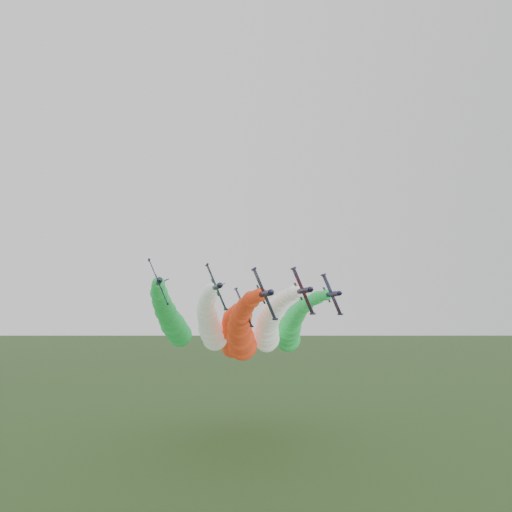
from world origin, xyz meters
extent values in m
plane|color=#3A5F2A|center=(0.00, 0.00, 0.00)|extent=(3000.00, 3000.00, 0.00)
cylinder|color=black|center=(-7.13, -10.89, 37.57)|extent=(1.33, 8.28, 1.33)
cone|color=black|center=(-7.13, -15.76, 37.57)|extent=(1.21, 1.66, 1.21)
cone|color=black|center=(-7.13, -6.38, 37.57)|extent=(1.21, 0.83, 1.21)
ellipsoid|color=black|center=(-6.79, -12.73, 37.71)|extent=(0.81, 1.73, 0.91)
cube|color=black|center=(-7.26, -11.07, 37.51)|extent=(3.63, 1.75, 8.14)
cylinder|color=black|center=(-9.02, -11.07, 41.56)|extent=(0.53, 2.39, 0.53)
cylinder|color=black|center=(-5.49, -11.07, 33.46)|extent=(0.53, 2.39, 0.53)
cube|color=black|center=(-6.16, -7.39, 37.99)|extent=(1.99, 1.38, 0.96)
cube|color=black|center=(-7.00, -7.39, 37.62)|extent=(1.48, 1.01, 3.24)
sphere|color=red|center=(-7.13, -7.66, 37.57)|extent=(2.37, 2.37, 2.37)
sphere|color=red|center=(-7.11, -4.89, 37.48)|extent=(2.39, 2.39, 2.39)
sphere|color=red|center=(-7.06, -2.11, 37.30)|extent=(2.37, 2.37, 2.37)
sphere|color=red|center=(-6.97, 0.67, 37.05)|extent=(3.26, 3.26, 3.26)
sphere|color=red|center=(-6.84, 3.45, 36.75)|extent=(3.16, 3.16, 3.16)
sphere|color=red|center=(-6.68, 6.23, 36.39)|extent=(3.19, 3.19, 3.19)
sphere|color=red|center=(-6.48, 9.01, 36.00)|extent=(3.70, 3.70, 3.70)
sphere|color=red|center=(-6.24, 11.79, 35.56)|extent=(3.39, 3.39, 3.39)
sphere|color=red|center=(-5.97, 14.56, 35.08)|extent=(3.62, 3.62, 3.62)
sphere|color=red|center=(-5.66, 17.34, 34.56)|extent=(4.71, 4.71, 4.71)
sphere|color=red|center=(-5.32, 20.12, 34.01)|extent=(4.41, 4.41, 4.41)
sphere|color=red|center=(-4.94, 22.90, 33.42)|extent=(5.23, 5.23, 5.23)
sphere|color=red|center=(-4.52, 25.68, 32.81)|extent=(5.06, 5.06, 5.06)
sphere|color=red|center=(-4.07, 28.46, 32.16)|extent=(5.05, 5.05, 5.05)
sphere|color=red|center=(-3.58, 31.24, 31.47)|extent=(6.16, 6.16, 6.16)
sphere|color=red|center=(-3.06, 34.02, 30.76)|extent=(5.96, 5.96, 5.96)
sphere|color=red|center=(-2.50, 36.79, 30.02)|extent=(6.06, 6.06, 6.06)
sphere|color=red|center=(-1.90, 39.57, 29.26)|extent=(5.88, 5.88, 5.88)
sphere|color=red|center=(-1.26, 42.35, 28.46)|extent=(7.49, 7.49, 7.49)
sphere|color=red|center=(-0.59, 45.13, 27.64)|extent=(7.49, 7.49, 7.49)
sphere|color=red|center=(0.11, 47.91, 26.79)|extent=(6.80, 6.80, 6.80)
sphere|color=red|center=(0.85, 50.69, 25.91)|extent=(8.24, 8.24, 8.24)
cylinder|color=black|center=(-13.45, 0.63, 39.33)|extent=(1.33, 8.28, 1.33)
cone|color=black|center=(-13.45, -4.25, 39.33)|extent=(1.21, 1.66, 1.21)
cone|color=black|center=(-13.45, 5.14, 39.33)|extent=(1.21, 0.83, 1.21)
ellipsoid|color=black|center=(-13.11, -1.21, 39.48)|extent=(0.81, 1.73, 0.91)
cube|color=black|center=(-13.57, 0.44, 39.28)|extent=(3.63, 1.75, 8.14)
cylinder|color=black|center=(-15.34, 0.44, 43.33)|extent=(0.53, 2.39, 0.53)
cylinder|color=black|center=(-11.81, 0.44, 35.23)|extent=(0.53, 2.39, 0.53)
cube|color=black|center=(-12.48, 4.13, 39.76)|extent=(1.99, 1.38, 0.96)
cube|color=black|center=(-13.32, 4.13, 39.39)|extent=(1.48, 1.01, 3.24)
sphere|color=white|center=(-13.45, 3.85, 39.33)|extent=(1.85, 1.85, 1.85)
sphere|color=white|center=(-13.43, 6.63, 39.24)|extent=(2.60, 2.60, 2.60)
sphere|color=white|center=(-13.38, 9.41, 39.06)|extent=(3.09, 3.09, 3.09)
sphere|color=white|center=(-13.29, 12.19, 38.82)|extent=(2.93, 2.93, 2.93)
sphere|color=white|center=(-13.16, 14.96, 38.51)|extent=(3.18, 3.18, 3.18)
sphere|color=white|center=(-13.00, 17.74, 38.16)|extent=(3.64, 3.64, 3.64)
sphere|color=white|center=(-12.80, 20.52, 37.76)|extent=(3.91, 3.91, 3.91)
sphere|color=white|center=(-12.56, 23.30, 37.32)|extent=(3.71, 3.71, 3.71)
sphere|color=white|center=(-12.29, 26.08, 36.85)|extent=(3.78, 3.78, 3.78)
sphere|color=white|center=(-11.98, 28.86, 36.33)|extent=(4.70, 4.70, 4.70)
sphere|color=white|center=(-11.64, 31.64, 35.78)|extent=(4.17, 4.17, 4.17)
sphere|color=white|center=(-11.26, 34.42, 35.19)|extent=(5.16, 5.16, 5.16)
sphere|color=white|center=(-10.84, 37.19, 34.57)|extent=(5.22, 5.22, 5.22)
sphere|color=white|center=(-10.39, 39.97, 33.92)|extent=(5.29, 5.29, 5.29)
sphere|color=white|center=(-9.90, 42.75, 33.24)|extent=(5.32, 5.32, 5.32)
sphere|color=white|center=(-9.38, 45.53, 32.53)|extent=(5.80, 5.80, 5.80)
sphere|color=white|center=(-8.81, 48.31, 31.79)|extent=(5.78, 5.78, 5.78)
sphere|color=white|center=(-8.22, 51.09, 31.02)|extent=(7.05, 7.05, 7.05)
sphere|color=white|center=(-7.58, 53.87, 30.23)|extent=(6.13, 6.13, 6.13)
sphere|color=white|center=(-6.91, 56.64, 29.40)|extent=(7.36, 7.36, 7.36)
sphere|color=white|center=(-6.21, 59.42, 28.55)|extent=(6.57, 6.57, 6.57)
sphere|color=white|center=(-5.47, 62.20, 27.68)|extent=(7.54, 7.54, 7.54)
cylinder|color=black|center=(1.59, -4.06, 38.54)|extent=(1.33, 8.28, 1.33)
cone|color=black|center=(1.59, -8.94, 38.54)|extent=(1.21, 1.66, 1.21)
cone|color=black|center=(1.59, 0.45, 38.54)|extent=(1.21, 0.83, 1.21)
ellipsoid|color=black|center=(1.93, -5.90, 38.68)|extent=(0.81, 1.73, 0.91)
cube|color=black|center=(1.47, -4.25, 38.48)|extent=(3.63, 1.75, 8.14)
cylinder|color=black|center=(-0.30, -4.25, 42.53)|extent=(0.53, 2.39, 0.53)
cylinder|color=black|center=(3.23, -4.25, 34.43)|extent=(0.53, 2.39, 0.53)
cube|color=black|center=(2.56, -0.56, 38.96)|extent=(1.99, 1.38, 0.96)
cube|color=black|center=(1.72, -0.56, 38.59)|extent=(1.48, 1.01, 3.24)
sphere|color=white|center=(1.59, -0.84, 38.54)|extent=(2.18, 2.18, 2.18)
sphere|color=white|center=(1.61, 1.94, 38.45)|extent=(2.83, 2.83, 2.83)
sphere|color=white|center=(1.66, 4.72, 38.26)|extent=(2.73, 2.73, 2.73)
sphere|color=white|center=(1.76, 7.50, 38.02)|extent=(2.87, 2.87, 2.87)
sphere|color=white|center=(1.88, 10.27, 37.71)|extent=(3.17, 3.17, 3.17)
sphere|color=white|center=(2.04, 13.05, 37.36)|extent=(3.00, 3.00, 3.00)
sphere|color=white|center=(2.24, 15.83, 36.96)|extent=(3.53, 3.53, 3.53)
sphere|color=white|center=(2.48, 18.61, 36.53)|extent=(3.45, 3.45, 3.45)
sphere|color=white|center=(2.75, 21.39, 36.05)|extent=(4.24, 4.24, 4.24)
sphere|color=white|center=(3.06, 24.17, 35.53)|extent=(4.48, 4.48, 4.48)
sphere|color=white|center=(3.40, 26.95, 34.98)|extent=(5.32, 5.32, 5.32)
sphere|color=white|center=(3.78, 29.73, 34.39)|extent=(5.57, 5.57, 5.57)
sphere|color=white|center=(4.20, 32.50, 33.77)|extent=(5.56, 5.56, 5.56)
sphere|color=white|center=(4.65, 35.28, 33.12)|extent=(5.76, 5.76, 5.76)
sphere|color=white|center=(5.14, 38.06, 32.44)|extent=(5.35, 5.35, 5.35)
sphere|color=white|center=(5.67, 40.84, 31.73)|extent=(6.17, 6.17, 6.17)
sphere|color=white|center=(6.23, 43.62, 30.99)|extent=(5.95, 5.95, 5.95)
sphere|color=white|center=(6.82, 46.40, 30.22)|extent=(6.90, 6.90, 6.90)
sphere|color=white|center=(7.46, 49.18, 29.43)|extent=(7.32, 7.32, 7.32)
sphere|color=white|center=(8.13, 51.95, 28.60)|extent=(6.86, 6.86, 6.86)
sphere|color=white|center=(8.83, 54.73, 27.76)|extent=(7.70, 7.70, 7.70)
sphere|color=white|center=(9.57, 57.51, 26.88)|extent=(6.67, 6.67, 6.67)
cylinder|color=black|center=(-23.81, 3.75, 40.31)|extent=(1.33, 8.28, 1.33)
cone|color=black|center=(-23.81, -1.13, 40.31)|extent=(1.21, 1.66, 1.21)
cone|color=black|center=(-23.81, 8.26, 40.31)|extent=(1.21, 0.83, 1.21)
ellipsoid|color=black|center=(-23.47, 1.91, 40.45)|extent=(0.81, 1.73, 0.91)
cube|color=black|center=(-23.94, 3.57, 40.25)|extent=(3.63, 1.75, 8.14)
cylinder|color=black|center=(-25.70, 3.57, 44.30)|extent=(0.53, 2.39, 0.53)
cylinder|color=black|center=(-22.17, 3.57, 36.20)|extent=(0.53, 2.39, 0.53)
cube|color=black|center=(-22.84, 7.25, 40.73)|extent=(1.99, 1.38, 0.96)
cube|color=black|center=(-23.68, 7.25, 40.36)|extent=(1.48, 1.01, 3.24)
sphere|color=green|center=(-23.81, 6.97, 40.31)|extent=(2.46, 2.46, 2.46)
sphere|color=green|center=(-23.79, 9.75, 40.22)|extent=(2.43, 2.43, 2.43)
sphere|color=green|center=(-23.74, 12.53, 40.03)|extent=(2.78, 2.78, 2.78)
sphere|color=green|center=(-23.65, 15.31, 39.79)|extent=(2.95, 2.95, 2.95)
sphere|color=green|center=(-23.52, 18.09, 39.48)|extent=(2.94, 2.94, 2.94)
sphere|color=green|center=(-23.36, 20.87, 39.13)|extent=(3.87, 3.87, 3.87)
sphere|color=green|center=(-23.16, 23.64, 38.73)|extent=(3.52, 3.52, 3.52)
sphere|color=green|center=(-22.92, 26.42, 38.30)|extent=(3.63, 3.63, 3.63)
sphere|color=green|center=(-22.65, 29.20, 37.82)|extent=(4.40, 4.40, 4.40)
sphere|color=green|center=(-22.35, 31.98, 37.30)|extent=(4.60, 4.60, 4.60)
sphere|color=green|center=(-22.00, 34.76, 36.75)|extent=(4.64, 4.64, 4.64)
sphere|color=green|center=(-21.62, 37.54, 36.16)|extent=(4.80, 4.80, 4.80)
sphere|color=green|center=(-21.21, 40.32, 35.54)|extent=(5.54, 5.54, 5.54)
sphere|color=green|center=(-20.75, 43.09, 34.89)|extent=(5.30, 5.30, 5.30)
sphere|color=green|center=(-20.26, 45.87, 34.21)|extent=(5.22, 5.22, 5.22)
sphere|color=green|center=(-19.74, 48.65, 33.50)|extent=(6.09, 6.09, 6.09)
sphere|color=green|center=(-19.18, 51.43, 32.76)|extent=(5.57, 5.57, 5.57)
sphere|color=green|center=(-18.58, 54.21, 31.99)|extent=(7.03, 7.03, 7.03)
sphere|color=green|center=(-17.95, 56.99, 31.20)|extent=(6.64, 6.64, 6.64)
sphere|color=green|center=(-17.28, 59.77, 30.37)|extent=(7.15, 7.15, 7.15)
sphere|color=green|center=(-16.57, 62.55, 29.52)|extent=(6.61, 6.61, 6.61)
sphere|color=green|center=(-15.83, 65.32, 28.65)|extent=(7.33, 7.33, 7.33)
cylinder|color=black|center=(11.47, 7.46, 38.55)|extent=(1.33, 8.28, 1.33)
cone|color=black|center=(11.47, 2.58, 38.55)|extent=(1.21, 1.66, 1.21)
cone|color=black|center=(11.47, 11.97, 38.55)|extent=(1.21, 0.83, 1.21)
ellipsoid|color=black|center=(11.81, 5.62, 38.70)|extent=(0.81, 1.73, 0.91)
cube|color=black|center=(11.34, 7.27, 38.50)|extent=(3.63, 1.75, 8.14)
cylinder|color=black|center=(9.58, 7.27, 42.55)|extent=(0.53, 2.39, 0.53)
cylinder|color=black|center=(13.11, 7.27, 34.45)|extent=(0.53, 2.39, 0.53)
cube|color=black|center=(12.44, 10.95, 38.98)|extent=(1.99, 1.38, 0.96)
cube|color=black|center=(11.60, 10.95, 38.61)|extent=(1.48, 1.01, 3.24)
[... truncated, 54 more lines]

